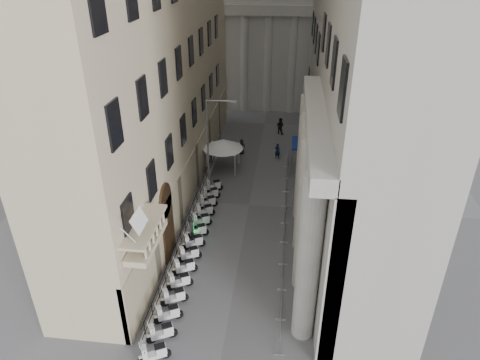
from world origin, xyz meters
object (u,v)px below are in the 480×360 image
object	(u,v)px
info_kiosk	(191,228)
street_lamp	(211,136)
pedestrian_b	(280,126)
pedestrian_a	(277,151)
security_tent	(223,144)

from	to	relation	value
info_kiosk	street_lamp	bearing A→B (deg)	64.57
street_lamp	pedestrian_b	distance (m)	14.76
info_kiosk	pedestrian_b	xyz separation A→B (m)	(5.82, 21.30, 0.10)
info_kiosk	pedestrian_a	xyz separation A→B (m)	(5.78, 14.56, -0.04)
pedestrian_b	security_tent	bearing A→B (deg)	84.59
security_tent	info_kiosk	xyz separation A→B (m)	(-0.61, -11.68, -1.75)
security_tent	pedestrian_b	distance (m)	11.06
security_tent	pedestrian_b	world-z (taller)	security_tent
street_lamp	info_kiosk	world-z (taller)	street_lamp
security_tent	pedestrian_a	distance (m)	6.18
info_kiosk	security_tent	bearing A→B (deg)	62.63
street_lamp	pedestrian_a	size ratio (longest dim) A/B	4.94
security_tent	pedestrian_b	size ratio (longest dim) A/B	2.00
info_kiosk	pedestrian_a	distance (m)	15.66
pedestrian_b	info_kiosk	bearing A→B (deg)	97.77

